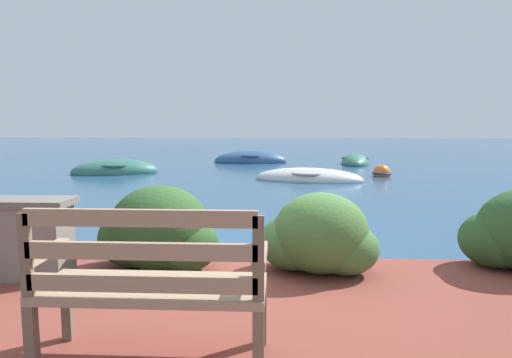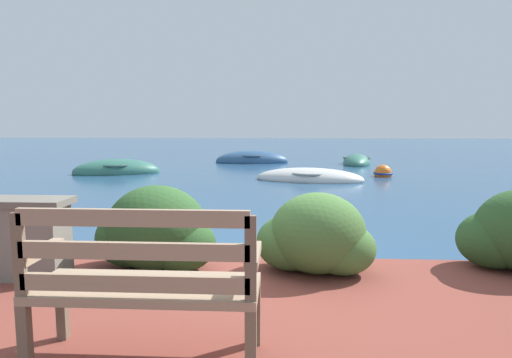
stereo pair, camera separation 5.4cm
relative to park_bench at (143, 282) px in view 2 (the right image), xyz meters
name	(u,v)px [view 2 (the right image)]	position (x,y,z in m)	size (l,w,h in m)	color
ground_plane	(237,277)	(0.32, 2.10, -0.70)	(80.00, 80.00, 0.00)	navy
park_bench	(143,282)	(0.00, 0.00, 0.00)	(1.30, 0.48, 0.93)	brown
hedge_clump_left	(155,233)	(-0.40, 1.67, -0.14)	(1.16, 0.84, 0.79)	#284C23
hedge_clump_centre	(316,238)	(1.08, 1.66, -0.16)	(1.08, 0.78, 0.74)	#426B33
rowboat_nearest	(309,179)	(1.51, 9.95, -0.65)	(3.11, 1.76, 0.61)	silver
rowboat_mid	(117,171)	(-4.33, 11.27, -0.63)	(2.81, 1.90, 0.79)	#336B5B
rowboat_far	(357,163)	(3.57, 14.91, -0.64)	(1.37, 2.49, 0.67)	#336B5B
rowboat_outer	(252,161)	(-0.41, 15.26, -0.63)	(2.89, 1.36, 0.82)	#2D517A
mooring_buoy	(383,173)	(3.72, 11.02, -0.61)	(0.56, 0.56, 0.51)	orange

